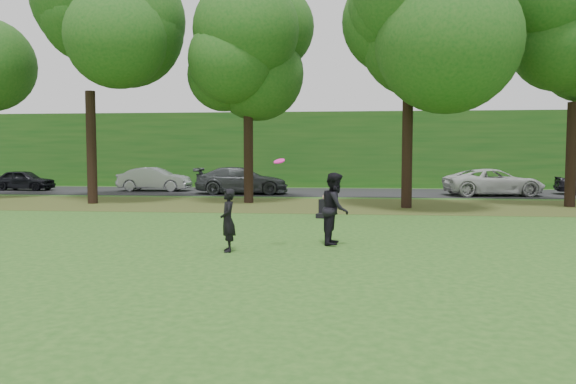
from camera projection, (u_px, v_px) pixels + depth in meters
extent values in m
plane|color=#234F18|center=(274.00, 264.00, 11.77)|extent=(120.00, 120.00, 0.00)
cube|color=#4F431C|center=(312.00, 205.00, 24.67)|extent=(60.00, 7.00, 0.01)
cube|color=black|center=(321.00, 192.00, 32.60)|extent=(70.00, 7.00, 0.02)
cube|color=#185117|center=(325.00, 150.00, 38.38)|extent=(70.00, 3.00, 5.00)
imported|color=black|center=(228.00, 220.00, 13.15)|extent=(0.49, 0.62, 1.48)
imported|color=black|center=(335.00, 208.00, 14.21)|extent=(0.77, 0.95, 1.83)
imported|color=black|center=(24.00, 180.00, 34.09)|extent=(3.69, 1.59, 1.24)
imported|color=gray|center=(155.00, 179.00, 33.55)|extent=(4.27, 1.50, 1.40)
imported|color=#3D4145|center=(242.00, 180.00, 31.17)|extent=(5.30, 2.54, 1.49)
imported|color=silver|center=(494.00, 182.00, 29.88)|extent=(5.41, 3.04, 1.43)
cylinder|color=#FF15A1|center=(279.00, 161.00, 13.39)|extent=(0.31, 0.28, 0.16)
cube|color=black|center=(323.00, 215.00, 20.01)|extent=(0.52, 0.64, 0.16)
cube|color=black|center=(325.00, 207.00, 20.25)|extent=(0.49, 0.43, 0.56)
sphere|color=tan|center=(325.00, 197.00, 20.23)|extent=(0.22, 0.22, 0.22)
cylinder|color=black|center=(91.00, 148.00, 25.34)|extent=(0.44, 0.44, 5.08)
sphere|color=#185117|center=(88.00, 14.00, 24.92)|extent=(7.20, 7.20, 7.20)
cylinder|color=black|center=(248.00, 158.00, 25.73)|extent=(0.44, 0.44, 4.12)
sphere|color=#185117|center=(248.00, 52.00, 25.39)|extent=(5.80, 5.80, 5.80)
cylinder|color=black|center=(407.00, 153.00, 23.39)|extent=(0.44, 0.44, 4.62)
sphere|color=#185117|center=(409.00, 21.00, 23.00)|extent=(6.60, 6.60, 6.60)
cylinder|color=black|center=(571.00, 155.00, 23.85)|extent=(0.44, 0.44, 4.45)
sphere|color=#185117|center=(576.00, 31.00, 23.48)|extent=(6.20, 6.20, 6.20)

